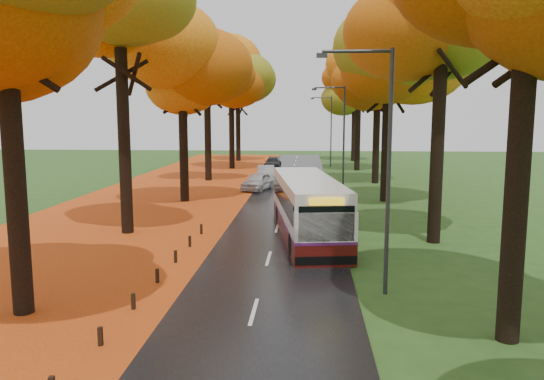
# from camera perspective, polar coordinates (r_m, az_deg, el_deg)

# --- Properties ---
(road) EXTENTS (6.50, 90.00, 0.04)m
(road) POSITION_cam_1_polar(r_m,az_deg,el_deg) (34.77, 1.22, -1.71)
(road) COLOR black
(road) RESTS_ON ground
(centre_line) EXTENTS (0.12, 90.00, 0.01)m
(centre_line) POSITION_cam_1_polar(r_m,az_deg,el_deg) (34.76, 1.22, -1.67)
(centre_line) COLOR silver
(centre_line) RESTS_ON road
(leaf_verge) EXTENTS (12.00, 90.00, 0.02)m
(leaf_verge) POSITION_cam_1_polar(r_m,az_deg,el_deg) (36.31, -13.12, -1.52)
(leaf_verge) COLOR maroon
(leaf_verge) RESTS_ON ground
(leaf_drift) EXTENTS (0.90, 90.00, 0.01)m
(leaf_drift) POSITION_cam_1_polar(r_m,az_deg,el_deg) (35.03, -3.77, -1.61)
(leaf_drift) COLOR #DA5D16
(leaf_drift) RESTS_ON road
(trees_left) EXTENTS (9.20, 74.00, 13.88)m
(trees_left) POSITION_cam_1_polar(r_m,az_deg,el_deg) (37.51, -9.92, 13.47)
(trees_left) COLOR black
(trees_left) RESTS_ON ground
(trees_right) EXTENTS (9.30, 74.20, 13.96)m
(trees_right) POSITION_cam_1_polar(r_m,az_deg,el_deg) (36.77, 13.02, 13.74)
(trees_right) COLOR black
(trees_right) RESTS_ON ground
(bollard_row) EXTENTS (0.11, 23.51, 0.52)m
(bollard_row) POSITION_cam_1_polar(r_m,az_deg,el_deg) (15.93, -16.21, -13.05)
(bollard_row) COLOR black
(bollard_row) RESTS_ON ground
(streetlamp_near) EXTENTS (2.45, 0.18, 8.00)m
(streetlamp_near) POSITION_cam_1_polar(r_m,az_deg,el_deg) (17.43, 11.69, 3.95)
(streetlamp_near) COLOR #333538
(streetlamp_near) RESTS_ON ground
(streetlamp_mid) EXTENTS (2.45, 0.18, 8.00)m
(streetlamp_mid) POSITION_cam_1_polar(r_m,az_deg,el_deg) (39.32, 7.37, 6.23)
(streetlamp_mid) COLOR #333538
(streetlamp_mid) RESTS_ON ground
(streetlamp_far) EXTENTS (2.45, 0.18, 8.00)m
(streetlamp_far) POSITION_cam_1_polar(r_m,az_deg,el_deg) (61.28, 6.14, 6.88)
(streetlamp_far) COLOR #333538
(streetlamp_far) RESTS_ON ground
(bus) EXTENTS (3.96, 11.14, 2.87)m
(bus) POSITION_cam_1_polar(r_m,az_deg,el_deg) (25.78, 3.83, -1.72)
(bus) COLOR #470D0B
(bus) RESTS_ON road
(car_white) EXTENTS (2.70, 4.37, 1.39)m
(car_white) POSITION_cam_1_polar(r_m,az_deg,el_deg) (41.87, -1.53, 0.94)
(car_white) COLOR silver
(car_white) RESTS_ON road
(car_silver) EXTENTS (1.87, 4.40, 1.41)m
(car_silver) POSITION_cam_1_polar(r_m,az_deg,el_deg) (47.45, -0.65, 1.79)
(car_silver) COLOR #9A9CA1
(car_silver) RESTS_ON road
(car_dark) EXTENTS (1.87, 4.14, 1.18)m
(car_dark) POSITION_cam_1_polar(r_m,az_deg,el_deg) (59.45, 0.08, 2.94)
(car_dark) COLOR black
(car_dark) RESTS_ON road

